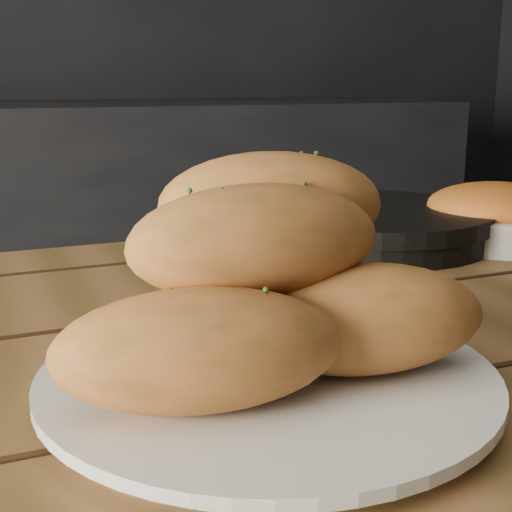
{
  "coord_description": "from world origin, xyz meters",
  "views": [
    {
      "loc": [
        0.23,
        -0.03,
        0.95
      ],
      "look_at": [
        0.41,
        0.39,
        0.84
      ],
      "focal_mm": 50.0,
      "sensor_mm": 36.0,
      "label": 1
    }
  ],
  "objects_px": {
    "plate": "(268,381)",
    "bread_rolls": "(264,281)",
    "skillet": "(371,224)",
    "table": "(435,424)",
    "bowl": "(496,216)"
  },
  "relations": [
    {
      "from": "plate",
      "to": "bowl",
      "type": "distance_m",
      "value": 0.55
    },
    {
      "from": "plate",
      "to": "bread_rolls",
      "type": "distance_m",
      "value": 0.07
    },
    {
      "from": "plate",
      "to": "skillet",
      "type": "relative_size",
      "value": 0.68
    },
    {
      "from": "bread_rolls",
      "to": "bowl",
      "type": "xyz_separation_m",
      "value": [
        0.46,
        0.3,
        -0.04
      ]
    },
    {
      "from": "bread_rolls",
      "to": "skillet",
      "type": "xyz_separation_m",
      "value": [
        0.31,
        0.36,
        -0.05
      ]
    },
    {
      "from": "skillet",
      "to": "table",
      "type": "bearing_deg",
      "value": -110.1
    },
    {
      "from": "plate",
      "to": "bread_rolls",
      "type": "xyz_separation_m",
      "value": [
        -0.0,
        0.0,
        0.07
      ]
    },
    {
      "from": "skillet",
      "to": "bowl",
      "type": "xyz_separation_m",
      "value": [
        0.15,
        -0.06,
        0.01
      ]
    },
    {
      "from": "bowl",
      "to": "bread_rolls",
      "type": "bearing_deg",
      "value": -146.35
    },
    {
      "from": "table",
      "to": "bowl",
      "type": "bearing_deg",
      "value": 41.96
    },
    {
      "from": "plate",
      "to": "skillet",
      "type": "bearing_deg",
      "value": 50.18
    },
    {
      "from": "skillet",
      "to": "plate",
      "type": "bearing_deg",
      "value": -129.82
    },
    {
      "from": "plate",
      "to": "bread_rolls",
      "type": "bearing_deg",
      "value": 117.07
    },
    {
      "from": "table",
      "to": "skillet",
      "type": "bearing_deg",
      "value": 69.9
    },
    {
      "from": "plate",
      "to": "bread_rolls",
      "type": "height_order",
      "value": "bread_rolls"
    }
  ]
}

